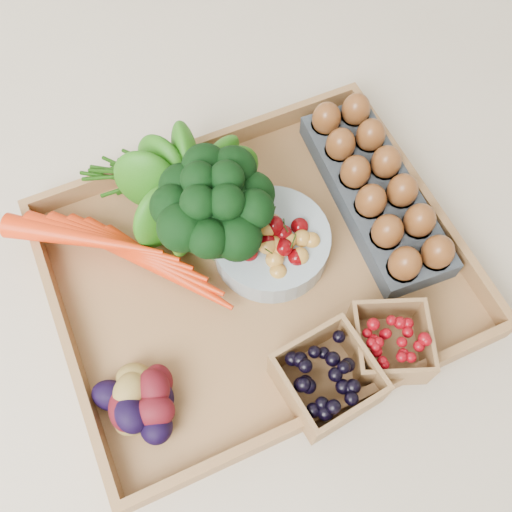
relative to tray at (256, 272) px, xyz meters
name	(u,v)px	position (x,y,z in m)	size (l,w,h in m)	color
ground	(256,274)	(0.00, 0.00, -0.01)	(4.00, 4.00, 0.00)	beige
tray	(256,272)	(0.00, 0.00, 0.00)	(0.55, 0.45, 0.01)	#A07243
carrots	(138,253)	(-0.14, 0.08, 0.04)	(0.23, 0.17, 0.06)	red
lettuce	(192,186)	(-0.04, 0.12, 0.08)	(0.14, 0.14, 0.14)	#1B5D0E
broccoli	(217,225)	(-0.03, 0.06, 0.07)	(0.16, 0.16, 0.12)	black
cherry_bowl	(271,243)	(0.03, 0.02, 0.03)	(0.17, 0.17, 0.04)	#8C9EA5
egg_carton	(374,193)	(0.21, 0.04, 0.03)	(0.11, 0.31, 0.04)	#363C44
potatoes	(142,400)	(-0.20, -0.12, 0.04)	(0.13, 0.13, 0.07)	#460B12
punnet_blackberry	(327,379)	(0.01, -0.19, 0.04)	(0.11, 0.11, 0.07)	black
punnet_raspberry	(390,343)	(0.11, -0.18, 0.04)	(0.09, 0.09, 0.07)	maroon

